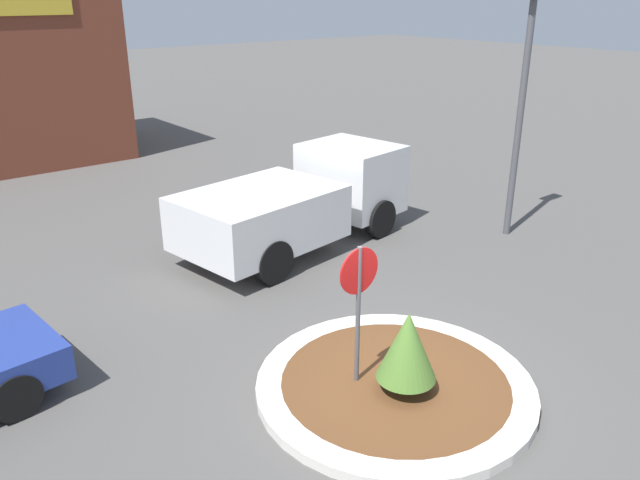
{
  "coord_description": "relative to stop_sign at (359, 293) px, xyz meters",
  "views": [
    {
      "loc": [
        -5.88,
        -5.48,
        5.63
      ],
      "look_at": [
        0.95,
        2.98,
        1.29
      ],
      "focal_mm": 35.0,
      "sensor_mm": 36.0,
      "label": 1
    }
  ],
  "objects": [
    {
      "name": "ground_plane",
      "position": [
        0.43,
        -0.38,
        -1.62
      ],
      "size": [
        120.0,
        120.0,
        0.0
      ],
      "primitive_type": "plane",
      "color": "#514F4C"
    },
    {
      "name": "light_pole",
      "position": [
        7.33,
        2.53,
        1.82
      ],
      "size": [
        0.7,
        0.3,
        5.8
      ],
      "color": "#4C4C51",
      "rests_on": "ground_plane"
    },
    {
      "name": "utility_truck",
      "position": [
        2.92,
        5.21,
        -0.54
      ],
      "size": [
        6.05,
        3.13,
        2.09
      ],
      "rotation": [
        0.0,
        0.0,
        0.14
      ],
      "color": "silver",
      "rests_on": "ground_plane"
    },
    {
      "name": "traffic_island",
      "position": [
        0.43,
        -0.38,
        -1.54
      ],
      "size": [
        4.2,
        4.2,
        0.16
      ],
      "color": "beige",
      "rests_on": "ground_plane"
    },
    {
      "name": "stop_sign",
      "position": [
        0.0,
        0.0,
        0.0
      ],
      "size": [
        0.7,
        0.07,
        2.34
      ],
      "color": "#4C4C51",
      "rests_on": "ground_plane"
    },
    {
      "name": "island_shrub",
      "position": [
        0.38,
        -0.64,
        -0.71
      ],
      "size": [
        0.88,
        0.88,
        1.28
      ],
      "color": "brown",
      "rests_on": "traffic_island"
    }
  ]
}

